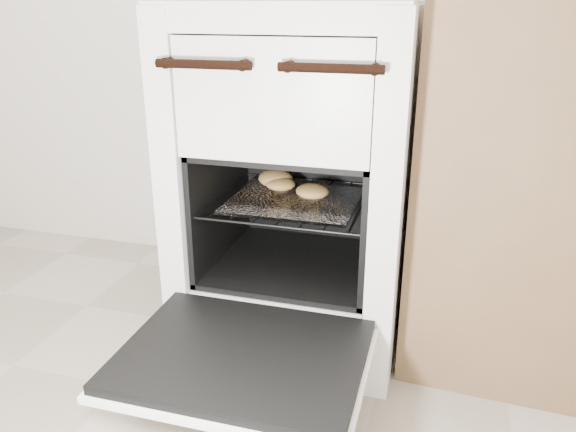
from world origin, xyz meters
The scene contains 5 objects.
stove centered at (0.05, 1.15, 0.47)m, with size 0.62×0.69×0.96m.
oven_door centered at (0.05, 0.63, 0.21)m, with size 0.56×0.44×0.04m.
oven_rack centered at (0.05, 1.08, 0.43)m, with size 0.45×0.44×0.01m.
foil_sheet centered at (0.05, 1.06, 0.44)m, with size 0.35×0.31×0.01m, color white.
baked_rolls centered at (0.02, 1.14, 0.47)m, with size 0.26×0.20×0.05m.
Camera 1 is at (0.45, -0.37, 0.96)m, focal length 35.00 mm.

